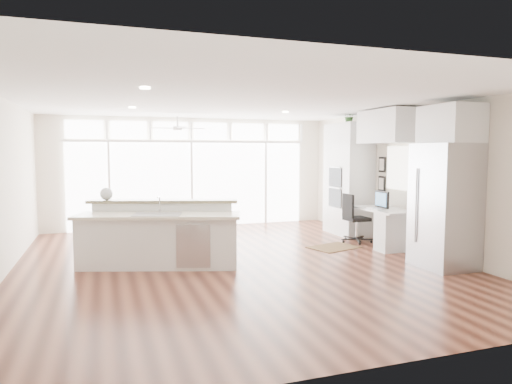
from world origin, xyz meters
name	(u,v)px	position (x,y,z in m)	size (l,w,h in m)	color
floor	(235,263)	(0.00, 0.00, -0.01)	(7.00, 8.00, 0.02)	#411D14
ceiling	(235,100)	(0.00, 0.00, 2.70)	(7.00, 8.00, 0.02)	white
wall_back	(191,173)	(0.00, 4.00, 1.35)	(7.00, 0.04, 2.70)	silver
wall_front	(367,213)	(0.00, -4.00, 1.35)	(7.00, 0.04, 2.70)	silver
wall_right	(412,179)	(3.50, 0.00, 1.35)	(0.04, 8.00, 2.70)	silver
glass_wall	(192,185)	(0.00, 3.94, 1.05)	(5.80, 0.06, 2.08)	white
transom_row	(191,131)	(0.00, 3.94, 2.38)	(5.90, 0.06, 0.40)	white
desk_window	(401,168)	(3.46, 0.30, 1.55)	(0.04, 0.85, 0.85)	white
ceiling_fan	(178,124)	(-0.50, 2.80, 2.48)	(1.16, 1.16, 0.32)	white
recessed_lights	(231,103)	(0.00, 0.20, 2.68)	(3.40, 3.00, 0.02)	white
oven_cabinet	(348,179)	(3.17, 1.80, 1.25)	(0.64, 1.20, 2.50)	silver
desk_nook	(385,228)	(3.13, 0.30, 0.38)	(0.72, 1.30, 0.76)	silver
upper_cabinets	(389,127)	(3.17, 0.30, 2.35)	(0.64, 1.30, 0.64)	silver
refrigerator	(445,206)	(3.11, -1.35, 1.00)	(0.76, 0.90, 2.00)	#A6A6AB
fridge_cabinet	(451,124)	(3.17, -1.35, 2.30)	(0.64, 0.90, 0.60)	silver
framed_photos	(382,174)	(3.46, 0.92, 1.40)	(0.06, 0.22, 0.80)	black
kitchen_island	(159,235)	(-1.24, 0.16, 0.52)	(2.64, 0.99, 1.05)	silver
rug	(334,247)	(2.16, 0.57, 0.01)	(0.91, 0.66, 0.01)	#352211
office_chair	(357,218)	(2.86, 0.89, 0.50)	(0.52, 0.48, 1.00)	black
fishbowl	(106,194)	(-2.03, 0.83, 1.15)	(0.21, 0.21, 0.21)	silver
monitor	(382,199)	(3.05, 0.30, 0.94)	(0.07, 0.44, 0.37)	black
keyboard	(374,209)	(2.88, 0.30, 0.77)	(0.13, 0.33, 0.02)	white
potted_plant	(349,118)	(3.17, 1.80, 2.63)	(0.29, 0.32, 0.25)	#2E5926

